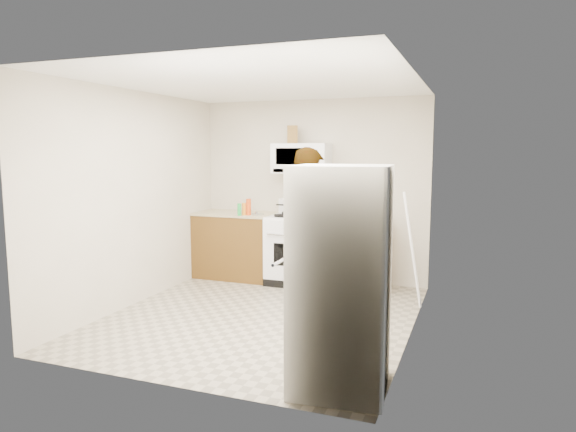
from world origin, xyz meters
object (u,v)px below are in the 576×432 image
at_px(saucepan, 292,208).
at_px(person, 309,226).
at_px(kettle, 374,210).
at_px(gas_range, 298,248).
at_px(microwave, 301,158).
at_px(fridge, 341,279).

bearing_deg(saucepan, person, -59.28).
distance_m(person, kettle, 1.12).
height_order(gas_range, microwave, microwave).
height_order(kettle, saucepan, kettle).
height_order(gas_range, fridge, fridge).
bearing_deg(saucepan, fridge, -63.58).
bearing_deg(person, saucepan, -34.43).
bearing_deg(kettle, gas_range, 168.00).
bearing_deg(saucepan, kettle, -0.94).
height_order(microwave, person, microwave).
bearing_deg(gas_range, kettle, 8.98).
distance_m(kettle, saucepan, 1.16).
bearing_deg(kettle, person, -142.54).
height_order(person, saucepan, person).
distance_m(microwave, saucepan, 0.71).
bearing_deg(kettle, microwave, 160.74).
relative_size(microwave, person, 0.41).
distance_m(gas_range, kettle, 1.15).
distance_m(fridge, saucepan, 3.37).
bearing_deg(person, microwave, -40.78).
distance_m(microwave, person, 1.27).
relative_size(person, kettle, 9.89).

